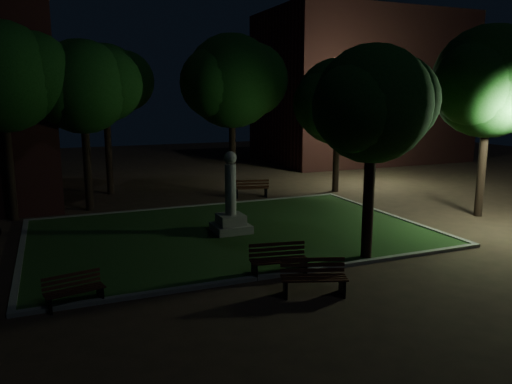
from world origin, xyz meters
The scene contains 17 objects.
ground centered at (0.00, 0.00, 0.00)m, with size 80.00×80.00×0.00m, color #3E2B1F.
lawn centered at (0.00, 2.00, 0.04)m, with size 15.00×10.00×0.08m, color #24451A.
lawn_kerb centered at (0.00, 2.00, 0.06)m, with size 15.40×10.40×0.12m.
monument centered at (0.00, 2.00, 0.96)m, with size 1.40×1.40×3.20m.
building_far centered at (18.00, 20.00, 6.00)m, with size 16.00×10.00×12.00m, color #572522.
tree_north_wl centered at (-4.76, 8.47, 5.78)m, with size 5.25×4.29×7.93m.
tree_north_er centered at (2.95, 9.62, 6.15)m, with size 6.14×5.01×8.66m.
tree_ne centered at (8.64, 8.12, 5.06)m, with size 5.86×4.78×7.46m.
tree_east centered at (11.54, 0.50, 5.98)m, with size 5.99×4.89×8.43m.
tree_se centered at (3.21, -2.73, 5.12)m, with size 4.62×3.77×7.01m.
tree_nw centered at (-7.99, 7.67, 6.15)m, with size 5.72×4.67×8.50m.
tree_far_north centered at (-3.36, 12.28, 6.07)m, with size 5.07×4.14×8.15m.
lamppost_ne centered at (12.02, 9.27, 3.25)m, with size 1.18×0.28×4.68m.
bench_near_left centered at (0.01, -4.70, 0.46)m, with size 1.90×1.19×0.98m.
bench_near_right centered at (-0.23, -2.96, 0.46)m, with size 1.84×0.90×0.97m.
bench_west_near centered at (-6.10, -2.95, 0.39)m, with size 1.57×0.82×0.82m.
bench_far_side centered at (3.44, 8.35, 0.47)m, with size 1.92×1.04×1.00m.
Camera 1 is at (-6.40, -16.09, 5.38)m, focal length 35.00 mm.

